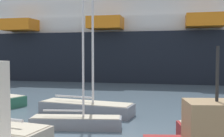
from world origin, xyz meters
name	(u,v)px	position (x,y,z in m)	size (l,w,h in m)	color
sailboat_4	(86,105)	(0.25, 10.43, 0.59)	(6.42, 2.22, 12.42)	gray
sailboat_6	(76,121)	(1.04, 7.00, 0.44)	(4.95, 2.15, 7.75)	gray
cruise_ship	(117,40)	(-5.18, 38.51, 6.43)	(128.78, 26.86, 20.33)	black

